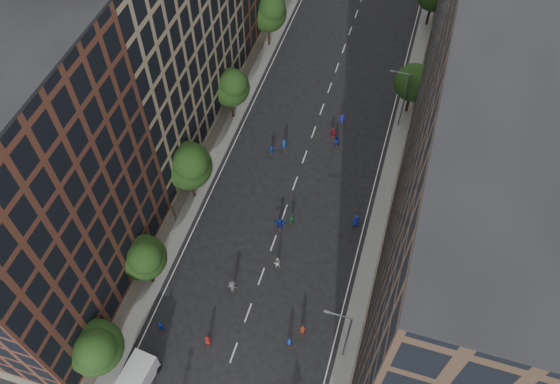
# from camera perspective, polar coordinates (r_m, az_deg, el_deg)

# --- Properties ---
(ground) EXTENTS (240.00, 240.00, 0.00)m
(ground) POSITION_cam_1_polar(r_m,az_deg,el_deg) (73.23, 3.42, 5.99)
(ground) COLOR black
(ground) RESTS_ON ground
(sidewalk_left) EXTENTS (4.00, 105.00, 0.15)m
(sidewalk_left) POSITION_cam_1_polar(r_m,az_deg,el_deg) (80.77, -3.58, 11.63)
(sidewalk_left) COLOR slate
(sidewalk_left) RESTS_ON ground
(sidewalk_right) EXTENTS (4.00, 105.00, 0.15)m
(sidewalk_right) POSITION_cam_1_polar(r_m,az_deg,el_deg) (77.68, 13.54, 7.87)
(sidewalk_right) COLOR slate
(sidewalk_right) RESTS_ON ground
(bldg_left_a) EXTENTS (14.00, 22.00, 30.00)m
(bldg_left_a) POSITION_cam_1_polar(r_m,az_deg,el_deg) (52.47, -25.15, -1.51)
(bldg_left_a) COLOR #512B1F
(bldg_left_a) RESTS_ON ground
(bldg_left_b) EXTENTS (14.00, 26.00, 34.00)m
(bldg_left_b) POSITION_cam_1_polar(r_m,az_deg,el_deg) (64.05, -14.42, 16.61)
(bldg_left_b) COLOR #978563
(bldg_left_b) RESTS_ON ground
(bldg_right_a) EXTENTS (14.00, 30.00, 36.00)m
(bldg_right_a) POSITION_cam_1_polar(r_m,az_deg,el_deg) (43.85, 20.48, -7.16)
(bldg_right_a) COLOR #412F23
(bldg_right_a) RESTS_ON ground
(bldg_right_b) EXTENTS (14.00, 28.00, 33.00)m
(bldg_right_b) POSITION_cam_1_polar(r_m,az_deg,el_deg) (65.00, 22.09, 14.26)
(bldg_right_b) COLOR #5F574E
(bldg_right_b) RESTS_ON ground
(tree_left_0) EXTENTS (5.20, 5.20, 8.83)m
(tree_left_0) POSITION_cam_1_polar(r_m,az_deg,el_deg) (53.98, -18.73, -15.18)
(tree_left_0) COLOR black
(tree_left_0) RESTS_ON ground
(tree_left_1) EXTENTS (4.80, 4.80, 8.21)m
(tree_left_1) POSITION_cam_1_polar(r_m,az_deg,el_deg) (57.42, -14.03, -6.65)
(tree_left_1) COLOR black
(tree_left_1) RESTS_ON ground
(tree_left_2) EXTENTS (5.60, 5.60, 9.45)m
(tree_left_2) POSITION_cam_1_polar(r_m,az_deg,el_deg) (62.39, -9.51, 2.81)
(tree_left_2) COLOR black
(tree_left_2) RESTS_ON ground
(tree_left_3) EXTENTS (5.00, 5.00, 8.58)m
(tree_left_3) POSITION_cam_1_polar(r_m,az_deg,el_deg) (71.40, -5.10, 10.94)
(tree_left_3) COLOR black
(tree_left_3) RESTS_ON ground
(tree_left_4) EXTENTS (5.40, 5.40, 9.08)m
(tree_left_4) POSITION_cam_1_polar(r_m,az_deg,el_deg) (82.86, -1.13, 18.32)
(tree_left_4) COLOR black
(tree_left_4) RESTS_ON ground
(tree_right_a) EXTENTS (5.00, 5.00, 8.39)m
(tree_right_a) POSITION_cam_1_polar(r_m,az_deg,el_deg) (74.18, 13.94, 11.15)
(tree_right_a) COLOR black
(tree_right_a) RESTS_ON ground
(streetlamp_near) EXTENTS (2.64, 0.22, 9.06)m
(streetlamp_near) POSITION_cam_1_polar(r_m,az_deg,el_deg) (52.97, 6.83, -14.59)
(streetlamp_near) COLOR #595B60
(streetlamp_near) RESTS_ON ground
(streetlamp_far) EXTENTS (2.64, 0.22, 9.06)m
(streetlamp_far) POSITION_cam_1_polar(r_m,az_deg,el_deg) (72.35, 12.74, 9.63)
(streetlamp_far) COLOR #595B60
(streetlamp_far) RESTS_ON ground
(cargo_van) EXTENTS (3.02, 5.55, 2.84)m
(cargo_van) POSITION_cam_1_polar(r_m,az_deg,el_deg) (56.75, -14.93, -18.58)
(cargo_van) COLOR #BBBBBD
(cargo_van) RESTS_ON ground
(skater_0) EXTENTS (0.98, 0.77, 1.76)m
(skater_0) POSITION_cam_1_polar(r_m,az_deg,el_deg) (57.38, -13.06, -17.59)
(skater_0) COLOR #1619B8
(skater_0) RESTS_ON ground
(skater_1) EXTENTS (0.69, 0.57, 1.61)m
(skater_1) POSITION_cam_1_polar(r_m,az_deg,el_deg) (57.03, 0.97, -15.41)
(skater_1) COLOR #13339C
(skater_1) RESTS_ON ground
(skater_4) EXTENTS (1.14, 0.68, 1.82)m
(skater_4) POSITION_cam_1_polar(r_m,az_deg,el_deg) (58.80, -12.31, -13.58)
(skater_4) COLOR #142BA8
(skater_4) RESTS_ON ground
(skater_6) EXTENTS (0.84, 0.67, 1.51)m
(skater_6) POSITION_cam_1_polar(r_m,az_deg,el_deg) (57.63, -7.56, -15.09)
(skater_6) COLOR maroon
(skater_6) RESTS_ON ground
(skater_7) EXTENTS (0.71, 0.55, 1.74)m
(skater_7) POSITION_cam_1_polar(r_m,az_deg,el_deg) (57.47, 2.37, -14.22)
(skater_7) COLOR #A32E1B
(skater_7) RESTS_ON ground
(skater_8) EXTENTS (0.95, 0.85, 1.61)m
(skater_8) POSITION_cam_1_polar(r_m,az_deg,el_deg) (60.85, -0.31, -7.42)
(skater_8) COLOR silver
(skater_8) RESTS_ON ground
(skater_9) EXTENTS (1.33, 0.89, 1.93)m
(skater_9) POSITION_cam_1_polar(r_m,az_deg,el_deg) (59.54, -5.00, -9.84)
(skater_9) COLOR #49484E
(skater_9) RESTS_ON ground
(skater_10) EXTENTS (0.99, 0.44, 1.67)m
(skater_10) POSITION_cam_1_polar(r_m,az_deg,el_deg) (63.77, 1.24, -2.93)
(skater_10) COLOR #1D6236
(skater_10) RESTS_ON ground
(skater_11) EXTENTS (1.76, 0.80, 1.83)m
(skater_11) POSITION_cam_1_polar(r_m,az_deg,el_deg) (63.35, -0.03, -3.35)
(skater_11) COLOR #122595
(skater_11) RESTS_ON ground
(skater_12) EXTENTS (1.05, 0.85, 1.85)m
(skater_12) POSITION_cam_1_polar(r_m,az_deg,el_deg) (64.18, 7.95, -3.01)
(skater_12) COLOR #1520AF
(skater_12) RESTS_ON ground
(skater_13) EXTENTS (0.76, 0.59, 1.83)m
(skater_13) POSITION_cam_1_polar(r_m,az_deg,el_deg) (70.72, 0.41, 4.96)
(skater_13) COLOR #1341A2
(skater_13) RESTS_ON ground
(skater_14) EXTENTS (1.01, 0.90, 1.72)m
(skater_14) POSITION_cam_1_polar(r_m,az_deg,el_deg) (71.60, 5.89, 5.33)
(skater_14) COLOR #121E95
(skater_14) RESTS_ON ground
(skater_15) EXTENTS (1.12, 0.81, 1.55)m
(skater_15) POSITION_cam_1_polar(r_m,az_deg,el_deg) (74.39, 6.52, 7.52)
(skater_15) COLOR #171DBD
(skater_15) RESTS_ON ground
(skater_16) EXTENTS (0.92, 0.40, 1.55)m
(skater_16) POSITION_cam_1_polar(r_m,az_deg,el_deg) (70.38, -0.89, 4.47)
(skater_16) COLOR blue
(skater_16) RESTS_ON ground
(skater_17) EXTENTS (1.48, 0.63, 1.54)m
(skater_17) POSITION_cam_1_polar(r_m,az_deg,el_deg) (72.63, 5.56, 6.17)
(skater_17) COLOR #AB1C2F
(skater_17) RESTS_ON ground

